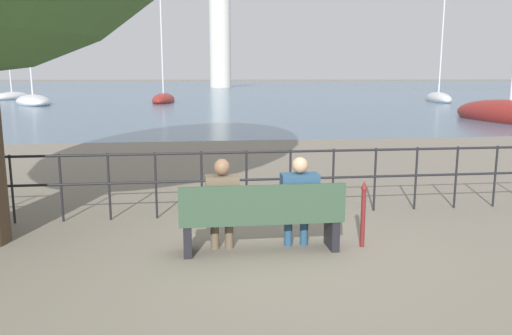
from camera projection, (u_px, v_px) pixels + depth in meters
name	position (u px, v px, depth m)	size (l,w,h in m)	color
ground_plane	(261.00, 250.00, 6.37)	(1000.00, 1000.00, 0.00)	gray
harbor_water	(194.00, 84.00, 163.71)	(600.00, 300.00, 0.01)	slate
park_bench	(262.00, 219.00, 6.23)	(2.05, 0.45, 0.90)	#334C38
seated_person_left	(222.00, 201.00, 6.21)	(0.41, 0.35, 1.20)	brown
seated_person_right	(299.00, 199.00, 6.33)	(0.47, 0.35, 1.20)	navy
promenade_railing	(246.00, 173.00, 7.90)	(14.20, 0.04, 1.05)	black
closed_umbrella	(363.00, 210.00, 6.44)	(0.09, 0.09, 0.88)	maroon
sailboat_0	(509.00, 115.00, 24.56)	(2.59, 8.22, 10.85)	maroon
sailboat_1	(164.00, 99.00, 43.80)	(2.35, 6.12, 9.48)	maroon
sailboat_2	(438.00, 98.00, 45.54)	(3.56, 7.51, 11.86)	white
sailboat_4	(33.00, 101.00, 40.87)	(5.20, 8.06, 7.45)	white
sailboat_5	(12.00, 96.00, 50.26)	(3.23, 5.89, 12.81)	white
harbor_lighthouse	(220.00, 31.00, 107.28)	(4.57, 4.57, 25.87)	silver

